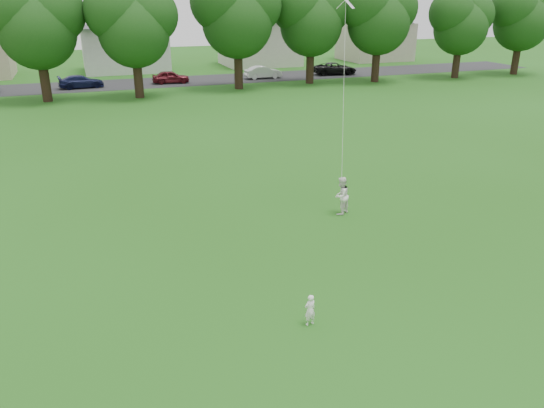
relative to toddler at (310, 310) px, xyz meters
name	(u,v)px	position (x,y,z in m)	size (l,w,h in m)	color
ground	(310,303)	(0.45, 0.97, -0.44)	(160.00, 160.00, 0.00)	#205313
street	(137,83)	(0.45, 42.97, -0.44)	(90.00, 7.00, 0.01)	#2D2D30
toddler	(310,310)	(0.00, 0.00, 0.00)	(0.32, 0.21, 0.88)	white
older_boy	(341,196)	(4.18, 6.53, 0.32)	(0.74, 0.57, 1.52)	white
kite	(344,96)	(4.49, 7.33, 4.06)	(1.02, 1.34, 7.23)	white
tree_row	(185,17)	(4.33, 36.63, 5.88)	(82.92, 9.09, 10.33)	black
parked_cars	(116,80)	(-1.55, 41.97, 0.18)	(54.20, 2.65, 1.28)	black
house_row	(121,29)	(0.24, 52.97, 4.11)	(76.13, 13.01, 9.44)	white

